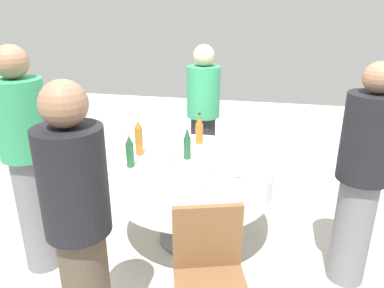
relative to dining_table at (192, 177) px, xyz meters
name	(u,v)px	position (x,y,z in m)	size (l,w,h in m)	color
ground_plane	(192,238)	(0.00, 0.00, -0.59)	(10.00, 10.00, 0.00)	#B7B2A8
dining_table	(192,177)	(0.00, 0.00, 0.00)	(1.30, 1.30, 0.74)	white
bottle_dark_green_outer	(187,144)	(0.03, 0.05, 0.28)	(0.06, 0.06, 0.27)	#194728
bottle_amber_east	(199,129)	(0.40, 0.02, 0.28)	(0.07, 0.07, 0.28)	#8C5619
bottle_dark_green_far	(130,152)	(-0.21, 0.44, 0.27)	(0.06, 0.06, 0.27)	#194728
bottle_amber_left	(139,139)	(0.03, 0.45, 0.29)	(0.06, 0.06, 0.30)	#8C5619
wine_glass_left	(172,150)	(-0.07, 0.14, 0.26)	(0.06, 0.06, 0.15)	white
wine_glass_right	(209,161)	(-0.19, -0.17, 0.24)	(0.06, 0.06, 0.13)	white
wine_glass_inner	(205,176)	(-0.46, -0.19, 0.25)	(0.07, 0.07, 0.14)	white
plate_mid	(229,151)	(0.24, -0.27, 0.16)	(0.24, 0.24, 0.02)	white
plate_rear	(237,176)	(-0.24, -0.38, 0.16)	(0.21, 0.21, 0.04)	white
plate_near	(176,146)	(0.26, 0.20, 0.16)	(0.25, 0.25, 0.02)	white
spoon_east	(147,180)	(-0.41, 0.24, 0.15)	(0.18, 0.02, 0.01)	silver
knife_far	(224,164)	(-0.02, -0.26, 0.15)	(0.18, 0.02, 0.01)	silver
folded_napkin	(178,184)	(-0.44, 0.00, 0.16)	(0.12, 0.12, 0.02)	white
person_outer	(79,225)	(-1.17, 0.35, 0.25)	(0.34, 0.34, 1.60)	#4C3F33
person_east	(362,176)	(-0.23, -1.22, 0.25)	(0.34, 0.34, 1.60)	slate
person_far	(203,116)	(1.01, 0.10, 0.22)	(0.34, 0.34, 1.55)	#26262B
person_left	(28,160)	(-0.57, 1.06, 0.30)	(0.34, 0.34, 1.68)	slate
chair_inner	(209,270)	(-0.99, -0.31, -0.07)	(0.50, 0.50, 0.87)	brown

